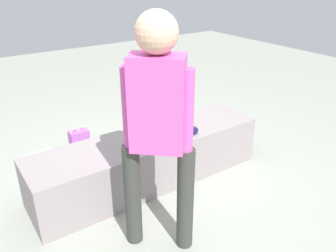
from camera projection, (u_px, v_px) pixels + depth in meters
name	position (u px, v px, depth m)	size (l,w,h in m)	color
ground_plane	(150.00, 180.00, 3.27)	(12.00, 12.00, 0.00)	gray
concrete_ledge	(149.00, 159.00, 3.17)	(2.19, 0.56, 0.46)	gray
child_seated	(176.00, 107.00, 3.15)	(0.28, 0.32, 0.48)	#191B46
adult_standing	(158.00, 119.00, 2.13)	(0.39, 0.38, 1.65)	#343631
cake_plate	(152.00, 135.00, 3.07)	(0.22, 0.22, 0.07)	#4CA5D8
gift_bag	(80.00, 142.00, 3.67)	(0.20, 0.13, 0.32)	#B259BF
railing_post	(155.00, 100.00, 4.22)	(0.36, 0.36, 0.99)	black
water_bottle_near_gift	(129.00, 127.00, 4.16)	(0.07, 0.07, 0.18)	silver
party_cup_red	(148.00, 139.00, 3.94)	(0.07, 0.07, 0.11)	red
cake_box_white	(45.00, 163.00, 3.46)	(0.28, 0.33, 0.11)	white
handbag_black_leather	(181.00, 129.00, 4.04)	(0.31, 0.14, 0.33)	black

